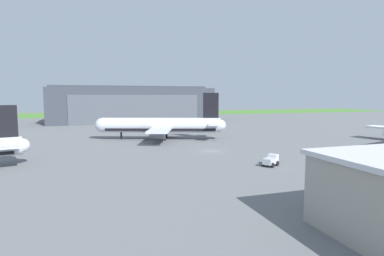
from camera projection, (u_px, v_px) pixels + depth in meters
name	position (u px, v px, depth m)	size (l,w,h in m)	color
ground_plane	(210.00, 151.00, 74.45)	(440.00, 440.00, 0.00)	slate
grass_field_strip	(129.00, 114.00, 228.08)	(440.00, 56.00, 0.08)	#4B8133
maintenance_hangar	(132.00, 104.00, 162.12)	(78.96, 34.78, 18.22)	#383D47
airliner_far_right	(160.00, 126.00, 93.91)	(37.42, 31.07, 14.01)	silver
ops_van	(271.00, 160.00, 58.55)	(3.86, 3.44, 2.09)	silver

